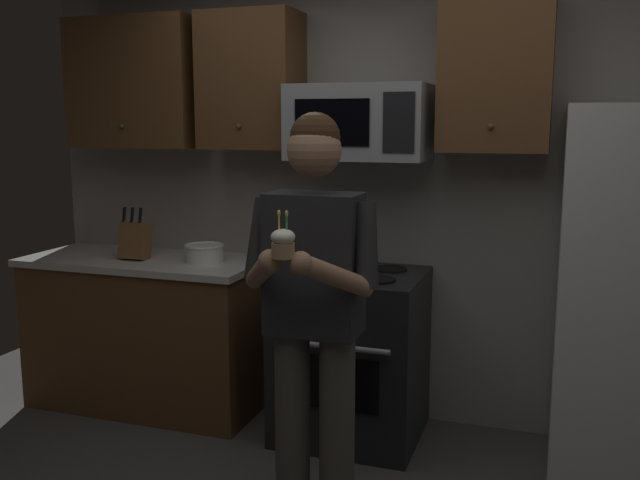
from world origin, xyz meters
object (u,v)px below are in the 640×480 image
(knife_block, at_px, (135,240))
(bowl_large_white, at_px, (204,253))
(microwave, at_px, (359,123))
(cupcake, at_px, (283,243))
(person, at_px, (313,301))
(oven_range, at_px, (351,355))

(knife_block, distance_m, bowl_large_white, 0.44)
(microwave, relative_size, cupcake, 4.26)
(bowl_large_white, height_order, cupcake, cupcake)
(knife_block, bearing_deg, bowl_large_white, 4.74)
(person, bearing_deg, microwave, 95.57)
(microwave, height_order, person, microwave)
(microwave, bearing_deg, person, -84.43)
(person, bearing_deg, knife_block, 148.33)
(microwave, relative_size, person, 0.42)
(oven_range, xyz_separation_m, bowl_large_white, (-0.89, 0.01, 0.51))
(knife_block, height_order, cupcake, cupcake)
(knife_block, bearing_deg, microwave, 6.38)
(microwave, xyz_separation_m, person, (0.10, -1.03, -0.72))
(bowl_large_white, bearing_deg, person, -42.77)
(oven_range, bearing_deg, bowl_large_white, 179.55)
(microwave, relative_size, knife_block, 2.31)
(oven_range, bearing_deg, knife_block, -178.74)
(bowl_large_white, relative_size, person, 0.13)
(knife_block, relative_size, cupcake, 1.84)
(cupcake, bearing_deg, oven_range, 94.64)
(knife_block, height_order, person, person)
(cupcake, bearing_deg, knife_block, 139.74)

